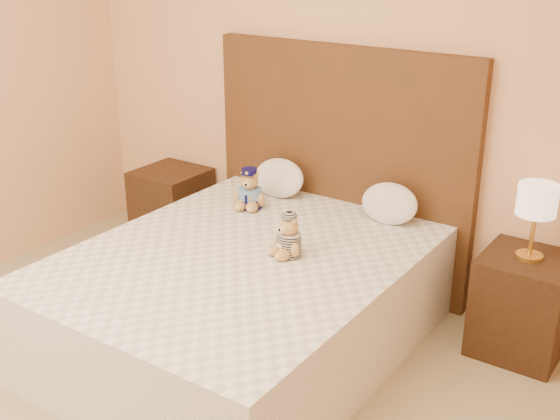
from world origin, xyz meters
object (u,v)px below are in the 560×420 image
object	(u,v)px
bed	(243,300)
lamp	(537,204)
nightstand_left	(172,207)
pillow_left	(279,176)
teddy_prisoner	(289,235)
pillow_right	(389,202)
teddy_police	(250,189)
nightstand_right	(522,305)

from	to	relation	value
bed	lamp	xyz separation A→B (m)	(1.25, 0.80, 0.57)
nightstand_left	pillow_left	bearing A→B (deg)	1.88
teddy_prisoner	pillow_right	world-z (taller)	pillow_right
pillow_left	pillow_right	bearing A→B (deg)	0.00
bed	teddy_police	bearing A→B (deg)	123.10
pillow_left	teddy_prisoner	bearing A→B (deg)	-51.97
nightstand_left	nightstand_right	world-z (taller)	same
nightstand_right	nightstand_left	bearing A→B (deg)	180.00
nightstand_left	pillow_left	xyz separation A→B (m)	(0.91, 0.03, 0.40)
teddy_police	nightstand_right	bearing A→B (deg)	-7.75
teddy_prisoner	pillow_left	xyz separation A→B (m)	(-0.55, 0.71, 0.01)
bed	pillow_left	world-z (taller)	pillow_left
nightstand_left	pillow_right	size ratio (longest dim) A/B	1.59
teddy_police	pillow_right	xyz separation A→B (m)	(0.79, 0.28, -0.00)
nightstand_left	pillow_right	distance (m)	1.73
bed	teddy_prisoner	distance (m)	0.46
nightstand_left	pillow_left	size ratio (longest dim) A/B	1.54
lamp	teddy_police	size ratio (longest dim) A/B	1.62
nightstand_right	teddy_police	distance (m)	1.68
lamp	pillow_right	size ratio (longest dim) A/B	1.16
nightstand_right	teddy_prisoner	bearing A→B (deg)	-146.88
teddy_police	pillow_left	xyz separation A→B (m)	(0.02, 0.28, 0.00)
teddy_police	pillow_left	distance (m)	0.28
nightstand_left	teddy_police	size ratio (longest dim) A/B	2.23
teddy_prisoner	pillow_right	xyz separation A→B (m)	(0.22, 0.71, 0.01)
nightstand_right	lamp	bearing A→B (deg)	180.00
lamp	bed	bearing A→B (deg)	-147.38
nightstand_right	teddy_police	world-z (taller)	teddy_police
lamp	teddy_prisoner	distance (m)	1.25
nightstand_right	lamp	world-z (taller)	lamp
nightstand_right	lamp	distance (m)	0.57
nightstand_left	pillow_right	bearing A→B (deg)	1.02
teddy_prisoner	pillow_right	size ratio (longest dim) A/B	0.65
bed	nightstand_left	world-z (taller)	same
bed	nightstand_right	world-z (taller)	same
lamp	pillow_right	xyz separation A→B (m)	(-0.82, 0.03, -0.18)
nightstand_left	nightstand_right	distance (m)	2.50
nightstand_right	pillow_right	xyz separation A→B (m)	(-0.82, 0.03, 0.40)
bed	lamp	size ratio (longest dim) A/B	5.00
bed	teddy_police	xyz separation A→B (m)	(-0.36, 0.55, 0.40)
teddy_prisoner	pillow_left	world-z (taller)	pillow_left
nightstand_left	nightstand_right	size ratio (longest dim) A/B	1.00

